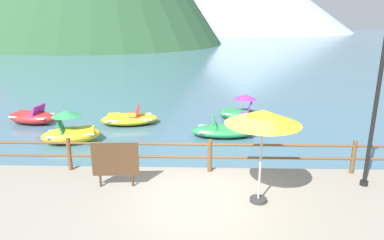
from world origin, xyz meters
TOP-DOWN VIEW (x-y plane):
  - ground_plane at (0.00, 40.00)m, footprint 200.00×200.00m
  - dock_railing at (0.00, 1.55)m, footprint 23.92×0.12m
  - lamp_post at (3.99, 0.82)m, footprint 0.28×0.28m
  - sign_board at (-2.41, 0.56)m, footprint 1.18×0.12m
  - beach_umbrella at (1.12, -0.10)m, footprint 1.70×1.70m
  - pedal_boat_0 at (0.66, 5.75)m, footprint 2.59×1.27m
  - pedal_boat_1 at (-7.84, 7.32)m, footprint 2.39×1.49m
  - pedal_boat_2 at (-5.19, 4.89)m, footprint 2.40×1.73m
  - pedal_boat_3 at (1.66, 8.29)m, footprint 2.29×1.51m
  - pedal_boat_4 at (-3.47, 7.35)m, footprint 2.71×1.75m

SIDE VIEW (x-z plane):
  - ground_plane at x=0.00m, z-range 0.00..0.00m
  - pedal_boat_4 at x=-3.47m, z-range -0.16..0.66m
  - pedal_boat_0 at x=0.66m, z-range -0.16..0.67m
  - pedal_boat_1 at x=-7.84m, z-range -0.14..0.74m
  - pedal_boat_3 at x=1.66m, z-range -0.21..0.99m
  - pedal_boat_2 at x=-5.19m, z-range -0.21..1.07m
  - dock_railing at x=0.00m, z-range 0.50..1.45m
  - sign_board at x=-2.41m, z-range 0.53..1.72m
  - beach_umbrella at x=1.12m, z-range 1.33..3.57m
  - lamp_post at x=3.99m, z-range 0.84..5.39m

